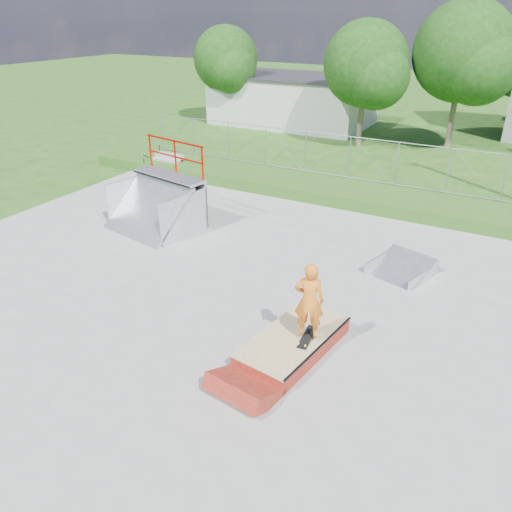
{
  "coord_description": "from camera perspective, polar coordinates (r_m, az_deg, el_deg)",
  "views": [
    {
      "loc": [
        6.51,
        -9.46,
        7.02
      ],
      "look_at": [
        0.76,
        0.97,
        1.1
      ],
      "focal_mm": 35.0,
      "sensor_mm": 36.0,
      "label": 1
    }
  ],
  "objects": [
    {
      "name": "ground",
      "position": [
        13.46,
        -4.85,
        -5.11
      ],
      "size": [
        120.0,
        120.0,
        0.0
      ],
      "primitive_type": "plane",
      "color": "#255117",
      "rests_on": "ground"
    },
    {
      "name": "grind_box",
      "position": [
        11.51,
        4.28,
        -9.93
      ],
      "size": [
        1.76,
        3.01,
        0.42
      ],
      "rotation": [
        0.0,
        0.0,
        -0.14
      ],
      "color": "maroon",
      "rests_on": "concrete_pad"
    },
    {
      "name": "chain_link_fence",
      "position": [
        21.74,
        10.63,
        10.99
      ],
      "size": [
        20.0,
        0.06,
        1.8
      ],
      "primitive_type": null,
      "color": "gray",
      "rests_on": "grass_berm"
    },
    {
      "name": "concrete_stairs",
      "position": [
        24.48,
        -10.47,
        10.3
      ],
      "size": [
        1.5,
        1.6,
        0.8
      ],
      "primitive_type": null,
      "color": "gray",
      "rests_on": "ground"
    },
    {
      "name": "skater",
      "position": [
        10.79,
        6.08,
        -5.42
      ],
      "size": [
        0.74,
        0.59,
        1.77
      ],
      "primitive_type": "imported",
      "rotation": [
        0.0,
        0.0,
        3.43
      ],
      "color": "orange",
      "rests_on": "grind_box"
    },
    {
      "name": "skateboard",
      "position": [
        11.28,
        5.87,
        -9.25
      ],
      "size": [
        0.28,
        0.81,
        0.13
      ],
      "primitive_type": "cube",
      "rotation": [
        0.14,
        0.0,
        0.07
      ],
      "color": "black",
      "rests_on": "grind_box"
    },
    {
      "name": "grass_berm",
      "position": [
        21.16,
        9.47,
        7.4
      ],
      "size": [
        24.0,
        3.0,
        0.5
      ],
      "primitive_type": "cube",
      "color": "#255117",
      "rests_on": "ground"
    },
    {
      "name": "quarter_pipe",
      "position": [
        17.63,
        -11.89,
        7.49
      ],
      "size": [
        3.35,
        3.0,
        2.93
      ],
      "primitive_type": null,
      "rotation": [
        0.0,
        0.0,
        -0.19
      ],
      "color": "#AEB2B6",
      "rests_on": "concrete_pad"
    },
    {
      "name": "concrete_pad",
      "position": [
        13.45,
        -4.85,
        -5.04
      ],
      "size": [
        20.0,
        16.0,
        0.04
      ],
      "primitive_type": "cube",
      "color": "gray",
      "rests_on": "ground"
    },
    {
      "name": "tree_center",
      "position": [
        29.59,
        23.06,
        20.29
      ],
      "size": [
        5.44,
        5.12,
        7.6
      ],
      "color": "brown",
      "rests_on": "ground"
    },
    {
      "name": "tree_left_far",
      "position": [
        34.68,
        -3.29,
        21.28
      ],
      "size": [
        4.42,
        4.16,
        6.18
      ],
      "color": "brown",
      "rests_on": "ground"
    },
    {
      "name": "tree_left_near",
      "position": [
        28.66,
        12.78,
        20.25
      ],
      "size": [
        4.76,
        4.48,
        6.65
      ],
      "color": "brown",
      "rests_on": "ground"
    },
    {
      "name": "flat_bank_ramp",
      "position": [
        15.19,
        16.22,
        -1.27
      ],
      "size": [
        1.91,
        1.97,
        0.46
      ],
      "primitive_type": null,
      "rotation": [
        0.0,
        0.0,
        -0.3
      ],
      "color": "#AEB2B6",
      "rests_on": "concrete_pad"
    },
    {
      "name": "utility_building_flat",
      "position": [
        35.09,
        4.26,
        17.3
      ],
      "size": [
        10.0,
        6.0,
        3.0
      ],
      "primitive_type": "cube",
      "color": "silver",
      "rests_on": "ground"
    }
  ]
}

